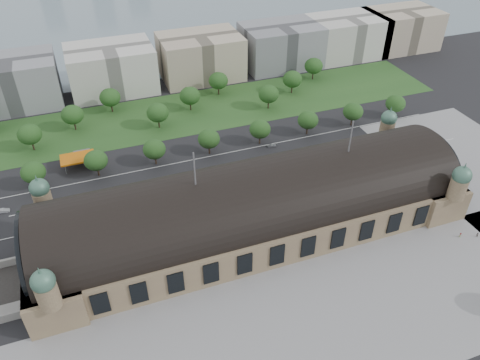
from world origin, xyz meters
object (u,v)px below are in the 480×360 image
object	(u,v)px
parked_car_3	(63,225)
pedestrian_2	(477,235)
parked_car_6	(132,214)
bus_west	(211,179)
parked_car_0	(48,236)
traffic_car_4	(227,172)
traffic_car_5	(272,146)
traffic_car_1	(3,211)
parked_car_4	(79,222)
petrol_station	(80,157)
bus_mid	(210,188)
traffic_car_2	(67,204)
bus_east	(267,175)
parked_car_5	(150,209)
parked_car_1	(68,232)
parked_car_2	(124,219)
pedestrian_0	(460,235)

from	to	relation	value
parked_car_3	pedestrian_2	size ratio (longest dim) A/B	2.51
parked_car_6	bus_west	world-z (taller)	bus_west
parked_car_0	traffic_car_4	bearing A→B (deg)	63.07
traffic_car_5	traffic_car_1	bearing A→B (deg)	100.24
parked_car_4	parked_car_6	size ratio (longest dim) A/B	1.04
petrol_station	pedestrian_2	distance (m)	158.62
traffic_car_1	bus_mid	xyz separation A→B (m)	(76.81, -14.30, 0.74)
traffic_car_2	bus_east	bearing A→B (deg)	87.45
traffic_car_2	parked_car_6	size ratio (longest dim) A/B	1.30
parked_car_6	bus_west	xyz separation A→B (m)	(33.35, 9.47, 1.21)
traffic_car_4	traffic_car_5	size ratio (longest dim) A/B	1.07
parked_car_3	parked_car_5	world-z (taller)	parked_car_3
petrol_station	parked_car_1	world-z (taller)	petrol_station
petrol_station	traffic_car_1	distance (m)	38.88
parked_car_2	bus_west	size ratio (longest dim) A/B	0.36
petrol_station	pedestrian_0	bearing A→B (deg)	-37.93
parked_car_4	bus_west	distance (m)	52.59
parked_car_5	pedestrian_2	bearing A→B (deg)	24.51
parked_car_1	bus_west	xyz separation A→B (m)	(56.49, 11.00, 1.04)
parked_car_2	parked_car_5	xyz separation A→B (m)	(10.01, 2.03, 0.04)
parked_car_3	pedestrian_0	xyz separation A→B (m)	(130.62, -53.71, 0.13)
traffic_car_1	pedestrian_0	world-z (taller)	pedestrian_0
parked_car_0	pedestrian_2	distance (m)	150.63
pedestrian_0	petrol_station	bearing A→B (deg)	140.10
traffic_car_4	bus_mid	distance (m)	13.12
parked_car_0	parked_car_1	size ratio (longest dim) A/B	0.83
traffic_car_2	bus_mid	world-z (taller)	bus_mid
traffic_car_5	parked_car_1	bearing A→B (deg)	113.45
bus_mid	bus_east	size ratio (longest dim) A/B	0.93
parked_car_1	parked_car_2	bearing A→B (deg)	68.75
traffic_car_2	parked_car_1	xyz separation A→B (m)	(-0.91, -16.03, 0.02)
traffic_car_1	pedestrian_2	bearing A→B (deg)	-110.18
traffic_car_2	traffic_car_4	bearing A→B (deg)	93.51
petrol_station	parked_car_3	xyz separation A→B (m)	(-10.00, -40.28, -2.18)
bus_east	pedestrian_2	bearing A→B (deg)	-135.42
traffic_car_4	parked_car_3	xyz separation A→B (m)	(-66.14, -10.63, 0.04)
traffic_car_4	parked_car_1	xyz separation A→B (m)	(-64.72, -14.63, 0.10)
traffic_car_1	parked_car_2	bearing A→B (deg)	-111.47
parked_car_4	traffic_car_5	bearing A→B (deg)	71.86
traffic_car_4	parked_car_0	size ratio (longest dim) A/B	0.87
parked_car_2	pedestrian_0	xyz separation A→B (m)	(109.40, -49.71, 0.21)
parked_car_3	bus_east	distance (m)	80.46
parked_car_5	traffic_car_1	bearing A→B (deg)	-147.86
traffic_car_5	traffic_car_2	bearing A→B (deg)	103.84
traffic_car_4	pedestrian_0	xyz separation A→B (m)	(64.48, -64.34, 0.18)
traffic_car_2	parked_car_6	world-z (taller)	traffic_car_2
parked_car_3	bus_mid	xyz separation A→B (m)	(56.29, 2.00, 0.73)
parked_car_6	traffic_car_1	bearing A→B (deg)	-141.36
traffic_car_5	bus_mid	size ratio (longest dim) A/B	0.37
parked_car_3	bus_west	size ratio (longest dim) A/B	0.34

